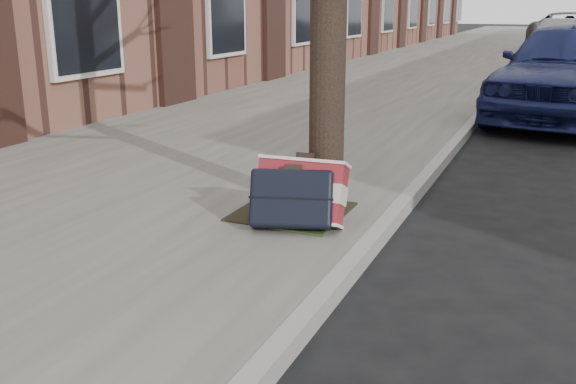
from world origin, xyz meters
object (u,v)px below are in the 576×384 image
at_px(car_near_front, 571,70).
at_px(car_near_mid, 571,49).
at_px(suitcase_navy, 292,198).
at_px(suitcase_red, 301,192).

height_order(car_near_front, car_near_mid, car_near_front).
bearing_deg(car_near_mid, car_near_front, -79.78).
relative_size(suitcase_navy, car_near_mid, 0.14).
xyz_separation_m(suitcase_red, car_near_front, (1.82, 6.61, 0.40)).
distance_m(suitcase_navy, car_near_mid, 13.43).
bearing_deg(suitcase_red, car_near_mid, 78.68).
xyz_separation_m(suitcase_navy, car_near_mid, (1.83, 13.30, 0.34)).
bearing_deg(car_near_front, car_near_mid, 99.71).
bearing_deg(suitcase_navy, car_near_front, 57.43).
distance_m(suitcase_navy, car_near_front, 7.00).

